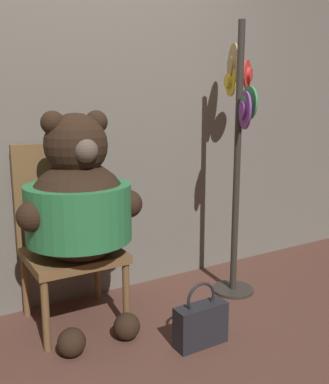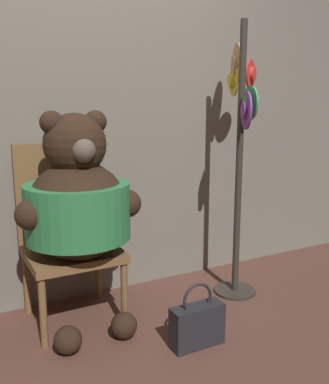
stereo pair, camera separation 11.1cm
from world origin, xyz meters
name	(u,v)px [view 1 (the left image)]	position (x,y,z in m)	size (l,w,h in m)	color
ground_plane	(106,336)	(0.00, 0.00, 0.00)	(14.00, 14.00, 0.00)	brown
wall_back	(62,115)	(0.00, 0.59, 1.19)	(8.00, 0.10, 2.39)	slate
chair	(66,231)	(-0.09, 0.34, 0.53)	(0.52, 0.50, 1.04)	brown
teddy_bear	(79,205)	(-0.07, 0.16, 0.72)	(0.70, 0.62, 1.23)	black
hat_display_rack	(238,138)	(1.01, 0.12, 1.05)	(0.37, 0.54, 1.77)	#332D28
handbag_on_ground	(201,323)	(0.40, -0.34, 0.12)	(0.29, 0.11, 0.35)	#232328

